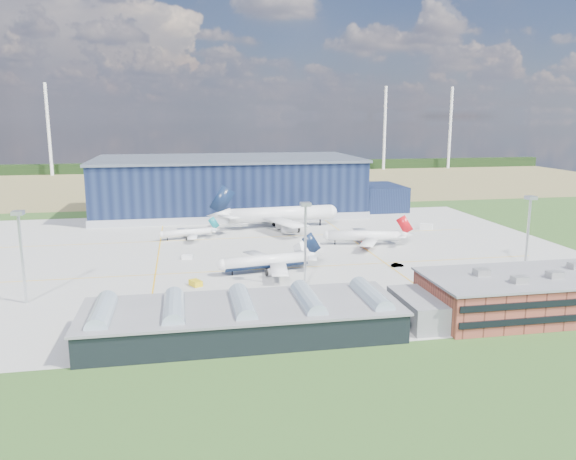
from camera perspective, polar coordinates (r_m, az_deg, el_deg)
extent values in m
plane|color=#2A4B1C|center=(178.00, -3.50, -3.18)|extent=(600.00, 600.00, 0.00)
cube|color=#A09F9B|center=(187.61, -3.89, -2.41)|extent=(220.00, 160.00, 0.06)
cube|color=#F6B20C|center=(168.40, -3.07, -4.01)|extent=(180.00, 0.40, 0.02)
cube|color=#F6B20C|center=(211.81, -4.71, -0.80)|extent=(180.00, 0.40, 0.02)
cube|color=#F6B20C|center=(186.57, -13.09, -2.76)|extent=(0.40, 120.00, 0.02)
cube|color=#F6B20C|center=(196.23, 7.79, -1.86)|extent=(0.40, 120.00, 0.02)
cube|color=olive|center=(394.05, -7.60, 4.82)|extent=(600.00, 220.00, 0.01)
cube|color=black|center=(473.15, -8.17, 6.39)|extent=(600.00, 8.00, 8.00)
cylinder|color=white|center=(471.41, -23.15, 9.35)|extent=(2.40, 2.40, 70.00)
cylinder|color=white|center=(491.83, 9.80, 10.15)|extent=(2.40, 2.40, 70.00)
cylinder|color=white|center=(515.82, 16.15, 9.92)|extent=(2.40, 2.40, 70.00)
cube|color=black|center=(268.72, -6.13, 4.47)|extent=(120.00, 60.00, 25.00)
cube|color=#979AA4|center=(270.25, -6.08, 2.17)|extent=(121.00, 61.00, 3.20)
cube|color=#4E5763|center=(267.46, -6.18, 7.23)|extent=(122.00, 62.00, 1.20)
cube|color=black|center=(279.83, 8.87, 3.33)|extent=(24.00, 30.00, 12.00)
cube|color=brown|center=(140.62, 22.89, -6.19)|extent=(45.00, 22.00, 9.00)
cube|color=slate|center=(139.34, 23.04, -4.34)|extent=(46.00, 23.00, 0.50)
cube|color=black|center=(132.44, 25.52, -8.17)|extent=(44.00, 0.40, 1.40)
cube|color=black|center=(131.37, 25.65, -6.73)|extent=(44.00, 0.40, 1.40)
cube|color=black|center=(150.02, 20.50, -5.52)|extent=(44.00, 0.40, 1.40)
cube|color=black|center=(149.08, 20.59, -4.24)|extent=(44.00, 0.40, 1.40)
cube|color=#AAAAA5|center=(135.54, 19.07, -4.08)|extent=(3.20, 2.60, 1.60)
cube|color=#AAAAA5|center=(139.59, 25.46, -4.14)|extent=(3.20, 2.60, 1.60)
cube|color=#AAAAA5|center=(150.15, 27.22, -3.26)|extent=(3.20, 2.60, 1.60)
cube|color=#AAAAA5|center=(132.40, 22.46, -4.69)|extent=(3.20, 2.60, 1.60)
cube|color=black|center=(119.11, -4.62, -9.20)|extent=(65.00, 22.00, 6.00)
cube|color=slate|center=(118.02, -4.65, -7.75)|extent=(66.00, 23.00, 0.50)
cube|color=slate|center=(129.23, 13.47, -7.81)|extent=(10.00, 18.00, 6.00)
cylinder|color=#96ABB9|center=(118.57, -18.37, -8.12)|extent=(4.40, 18.00, 4.40)
cylinder|color=#96ABB9|center=(117.43, -11.52, -7.95)|extent=(4.40, 18.00, 4.40)
cylinder|color=#96ABB9|center=(117.96, -4.65, -7.65)|extent=(4.40, 18.00, 4.40)
cylinder|color=#96ABB9|center=(120.12, 2.06, -7.27)|extent=(4.40, 18.00, 4.40)
cylinder|color=#96ABB9|center=(123.84, 8.43, -6.80)|extent=(4.40, 18.00, 4.40)
cylinder|color=silver|center=(149.97, -25.38, -2.75)|extent=(0.70, 0.70, 22.00)
cube|color=silver|center=(147.79, -25.76, 1.58)|extent=(2.60, 2.60, 1.00)
cylinder|color=silver|center=(148.29, 1.77, -1.78)|extent=(0.70, 0.70, 22.00)
cube|color=silver|center=(146.09, 1.79, 2.62)|extent=(2.60, 2.60, 1.00)
cylinder|color=silver|center=(174.07, 23.15, -0.72)|extent=(0.70, 0.70, 22.00)
cube|color=silver|center=(172.19, 23.45, 3.02)|extent=(2.60, 2.60, 1.00)
cube|color=gold|center=(154.08, -9.36, -5.35)|extent=(3.81, 4.47, 1.59)
cube|color=gold|center=(139.10, 7.57, -7.24)|extent=(1.87, 2.76, 1.18)
cube|color=white|center=(192.98, 2.47, -1.67)|extent=(5.51, 3.04, 2.28)
cube|color=white|center=(182.62, 0.63, -2.60)|extent=(2.01, 2.82, 1.16)
cube|color=white|center=(234.11, 13.88, 0.34)|extent=(5.39, 4.71, 2.28)
cube|color=gold|center=(223.38, -8.05, -0.08)|extent=(2.88, 3.54, 1.34)
cube|color=white|center=(183.01, -10.19, -2.71)|extent=(3.70, 2.95, 1.40)
cube|color=white|center=(163.12, 21.86, -4.99)|extent=(4.88, 3.51, 2.12)
cube|color=white|center=(183.68, 1.22, -2.18)|extent=(3.44, 5.45, 3.25)
imported|color=#99999E|center=(138.45, 9.25, -7.37)|extent=(3.80, 2.12, 1.22)
imported|color=#99999E|center=(173.97, 11.05, -3.52)|extent=(3.87, 1.58, 1.25)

